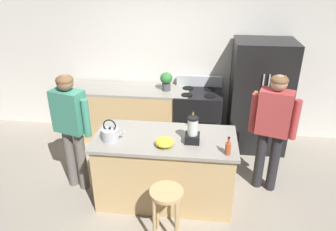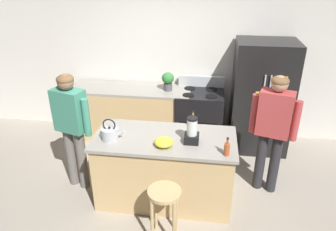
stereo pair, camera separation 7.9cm
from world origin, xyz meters
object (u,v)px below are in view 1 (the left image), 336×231
(kitchen_island, at_px, (165,169))
(refrigerator, at_px, (259,96))
(bottle_cooking_sauce, at_px, (228,148))
(tea_kettle, at_px, (110,134))
(bar_stool, at_px, (166,202))
(stove_range, at_px, (197,117))
(potted_plant, at_px, (166,80))
(person_by_island_left, at_px, (71,123))
(person_by_sink_right, at_px, (273,124))
(mixing_bowl, at_px, (165,142))
(blender_appliance, at_px, (193,132))
(bottle_vinegar, at_px, (193,122))

(kitchen_island, bearing_deg, refrigerator, 48.75)
(bottle_cooking_sauce, bearing_deg, tea_kettle, 172.99)
(refrigerator, distance_m, bar_stool, 2.52)
(kitchen_island, xyz_separation_m, stove_range, (0.36, 1.52, 0.01))
(refrigerator, distance_m, tea_kettle, 2.54)
(stove_range, bearing_deg, kitchen_island, -103.21)
(potted_plant, xyz_separation_m, tea_kettle, (-0.46, -1.67, -0.09))
(person_by_island_left, xyz_separation_m, person_by_sink_right, (2.53, 0.26, 0.00))
(mixing_bowl, bearing_deg, blender_appliance, 22.47)
(bottle_cooking_sauce, bearing_deg, refrigerator, 71.71)
(mixing_bowl, distance_m, tea_kettle, 0.66)
(refrigerator, height_order, stove_range, refrigerator)
(kitchen_island, relative_size, person_by_sink_right, 1.06)
(kitchen_island, xyz_separation_m, bottle_cooking_sauce, (0.72, -0.29, 0.53))
(blender_appliance, bearing_deg, person_by_island_left, 173.30)
(stove_range, xyz_separation_m, bottle_vinegar, (-0.04, -1.23, 0.53))
(stove_range, distance_m, blender_appliance, 1.69)
(tea_kettle, bearing_deg, blender_appliance, 3.48)
(person_by_island_left, bearing_deg, mixing_bowl, -14.06)
(bottle_vinegar, height_order, tea_kettle, tea_kettle)
(person_by_island_left, bearing_deg, potted_plant, 53.88)
(person_by_sink_right, bearing_deg, kitchen_island, -164.17)
(kitchen_island, bearing_deg, stove_range, 76.79)
(potted_plant, distance_m, blender_appliance, 1.69)
(stove_range, relative_size, bottle_cooking_sauce, 5.03)
(mixing_bowl, bearing_deg, person_by_island_left, 165.94)
(kitchen_island, height_order, tea_kettle, tea_kettle)
(kitchen_island, relative_size, refrigerator, 0.97)
(person_by_island_left, xyz_separation_m, potted_plant, (1.05, 1.43, 0.10))
(bar_stool, bearing_deg, stove_range, 83.16)
(mixing_bowl, bearing_deg, kitchen_island, 95.32)
(person_by_island_left, relative_size, bottle_cooking_sauce, 7.45)
(person_by_island_left, distance_m, mixing_bowl, 1.27)
(tea_kettle, bearing_deg, bottle_cooking_sauce, -7.01)
(refrigerator, distance_m, bottle_vinegar, 1.57)
(kitchen_island, xyz_separation_m, bottle_vinegar, (0.32, 0.29, 0.54))
(bottle_vinegar, bearing_deg, bar_stool, -102.97)
(kitchen_island, height_order, refrigerator, refrigerator)
(potted_plant, relative_size, tea_kettle, 1.09)
(stove_range, relative_size, mixing_bowl, 4.96)
(bar_stool, xyz_separation_m, mixing_bowl, (-0.08, 0.48, 0.44))
(person_by_island_left, bearing_deg, refrigerator, 28.64)
(refrigerator, distance_m, person_by_island_left, 2.89)
(bottle_vinegar, bearing_deg, blender_appliance, -88.26)
(bar_stool, xyz_separation_m, bottle_cooking_sauce, (0.63, 0.38, 0.47))
(potted_plant, height_order, blender_appliance, blender_appliance)
(kitchen_island, bearing_deg, tea_kettle, -169.05)
(bottle_cooking_sauce, bearing_deg, person_by_sink_right, 48.29)
(person_by_sink_right, distance_m, blender_appliance, 1.08)
(refrigerator, xyz_separation_m, blender_appliance, (-0.99, -1.56, 0.15))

